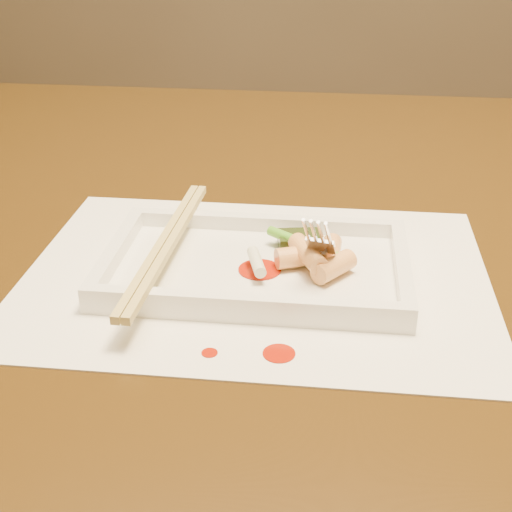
# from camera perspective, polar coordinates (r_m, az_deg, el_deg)

# --- Properties ---
(table) EXTENTS (1.40, 0.90, 0.75)m
(table) POSITION_cam_1_polar(r_m,az_deg,el_deg) (0.82, -4.24, -1.83)
(table) COLOR black
(table) RESTS_ON ground
(placemat) EXTENTS (0.40, 0.30, 0.00)m
(placemat) POSITION_cam_1_polar(r_m,az_deg,el_deg) (0.62, -0.00, -1.54)
(placemat) COLOR white
(placemat) RESTS_ON table
(sauce_splatter_a) EXTENTS (0.02, 0.02, 0.00)m
(sauce_splatter_a) POSITION_cam_1_polar(r_m,az_deg,el_deg) (0.52, 1.85, -7.79)
(sauce_splatter_a) COLOR #A51804
(sauce_splatter_a) RESTS_ON placemat
(sauce_splatter_b) EXTENTS (0.01, 0.01, 0.00)m
(sauce_splatter_b) POSITION_cam_1_polar(r_m,az_deg,el_deg) (0.52, -3.74, -7.73)
(sauce_splatter_b) COLOR #A51804
(sauce_splatter_b) RESTS_ON placemat
(plate_base) EXTENTS (0.26, 0.16, 0.01)m
(plate_base) POSITION_cam_1_polar(r_m,az_deg,el_deg) (0.62, 0.00, -1.15)
(plate_base) COLOR white
(plate_base) RESTS_ON placemat
(plate_rim_far) EXTENTS (0.26, 0.01, 0.01)m
(plate_rim_far) POSITION_cam_1_polar(r_m,az_deg,el_deg) (0.68, 0.72, 2.67)
(plate_rim_far) COLOR white
(plate_rim_far) RESTS_ON plate_base
(plate_rim_near) EXTENTS (0.26, 0.01, 0.01)m
(plate_rim_near) POSITION_cam_1_polar(r_m,az_deg,el_deg) (0.55, -0.89, -3.86)
(plate_rim_near) COLOR white
(plate_rim_near) RESTS_ON plate_base
(plate_rim_left) EXTENTS (0.01, 0.14, 0.01)m
(plate_rim_left) POSITION_cam_1_polar(r_m,az_deg,el_deg) (0.64, -11.17, 0.36)
(plate_rim_left) COLOR white
(plate_rim_left) RESTS_ON plate_base
(plate_rim_right) EXTENTS (0.01, 0.14, 0.01)m
(plate_rim_right) POSITION_cam_1_polar(r_m,az_deg,el_deg) (0.61, 11.62, -0.87)
(plate_rim_right) COLOR white
(plate_rim_right) RESTS_ON plate_base
(veg_piece) EXTENTS (0.04, 0.03, 0.01)m
(veg_piece) POSITION_cam_1_polar(r_m,az_deg,el_deg) (0.64, 3.50, 1.28)
(veg_piece) COLOR black
(veg_piece) RESTS_ON plate_base
(scallion_white) EXTENTS (0.02, 0.04, 0.01)m
(scallion_white) POSITION_cam_1_polar(r_m,az_deg,el_deg) (0.60, 0.04, -0.46)
(scallion_white) COLOR #EAEACC
(scallion_white) RESTS_ON plate_base
(scallion_green) EXTENTS (0.07, 0.06, 0.01)m
(scallion_green) POSITION_cam_1_polar(r_m,az_deg,el_deg) (0.62, 4.05, 0.89)
(scallion_green) COLOR #409418
(scallion_green) RESTS_ON plate_base
(chopstick_a) EXTENTS (0.02, 0.25, 0.01)m
(chopstick_a) POSITION_cam_1_polar(r_m,az_deg,el_deg) (0.62, -7.55, 1.02)
(chopstick_a) COLOR tan
(chopstick_a) RESTS_ON plate_rim_near
(chopstick_b) EXTENTS (0.02, 0.25, 0.01)m
(chopstick_b) POSITION_cam_1_polar(r_m,az_deg,el_deg) (0.62, -6.83, 0.98)
(chopstick_b) COLOR tan
(chopstick_b) RESTS_ON plate_rim_near
(fork) EXTENTS (0.09, 0.10, 0.14)m
(fork) POSITION_cam_1_polar(r_m,az_deg,el_deg) (0.60, 6.93, 5.89)
(fork) COLOR silver
(fork) RESTS_ON plate_base
(sauce_blob_0) EXTENTS (0.04, 0.04, 0.00)m
(sauce_blob_0) POSITION_cam_1_polar(r_m,az_deg,el_deg) (0.61, 0.29, -1.09)
(sauce_blob_0) COLOR #A51804
(sauce_blob_0) RESTS_ON plate_base
(rice_cake_0) EXTENTS (0.05, 0.03, 0.02)m
(rice_cake_0) POSITION_cam_1_polar(r_m,az_deg,el_deg) (0.61, 3.64, -0.00)
(rice_cake_0) COLOR #F3BF71
(rice_cake_0) RESTS_ON plate_base
(rice_cake_1) EXTENTS (0.02, 0.04, 0.02)m
(rice_cake_1) POSITION_cam_1_polar(r_m,az_deg,el_deg) (0.62, 6.00, 0.35)
(rice_cake_1) COLOR #F3BF71
(rice_cake_1) RESTS_ON plate_base
(rice_cake_2) EXTENTS (0.04, 0.05, 0.02)m
(rice_cake_2) POSITION_cam_1_polar(r_m,az_deg,el_deg) (0.60, 4.17, 0.18)
(rice_cake_2) COLOR #F3BF71
(rice_cake_2) RESTS_ON plate_base
(rice_cake_3) EXTENTS (0.04, 0.04, 0.02)m
(rice_cake_3) POSITION_cam_1_polar(r_m,az_deg,el_deg) (0.60, 6.25, -0.85)
(rice_cake_3) COLOR #F3BF71
(rice_cake_3) RESTS_ON plate_base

